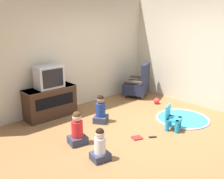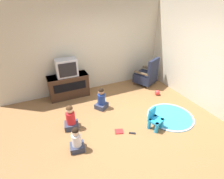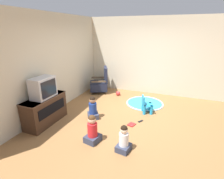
# 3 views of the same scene
# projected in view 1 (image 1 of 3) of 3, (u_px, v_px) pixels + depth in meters

# --- Properties ---
(ground_plane) EXTENTS (30.00, 30.00, 0.00)m
(ground_plane) POSITION_uv_depth(u_px,v_px,m) (145.00, 130.00, 5.35)
(ground_plane) COLOR olive
(wall_back) EXTENTS (5.28, 0.12, 2.72)m
(wall_back) POSITION_uv_depth(u_px,v_px,m) (67.00, 54.00, 6.33)
(wall_back) COLOR beige
(wall_back) RESTS_ON ground_plane
(wall_right) EXTENTS (0.12, 5.30, 2.72)m
(wall_right) POSITION_uv_depth(u_px,v_px,m) (220.00, 55.00, 6.15)
(wall_right) COLOR beige
(wall_right) RESTS_ON ground_plane
(tv_cabinet) EXTENTS (1.18, 0.46, 0.70)m
(tv_cabinet) POSITION_uv_depth(u_px,v_px,m) (50.00, 102.00, 5.95)
(tv_cabinet) COLOR #382316
(tv_cabinet) RESTS_ON ground_plane
(television) EXTENTS (0.59, 0.37, 0.51)m
(television) POSITION_uv_depth(u_px,v_px,m) (49.00, 77.00, 5.77)
(television) COLOR #B7B7BC
(television) RESTS_ON tv_cabinet
(black_armchair) EXTENTS (0.84, 0.84, 0.97)m
(black_armchair) POSITION_uv_depth(u_px,v_px,m) (138.00, 85.00, 7.40)
(black_armchair) COLOR brown
(black_armchair) RESTS_ON ground_plane
(yellow_kid_chair) EXTENTS (0.38, 0.37, 0.51)m
(yellow_kid_chair) POSITION_uv_depth(u_px,v_px,m) (172.00, 120.00, 5.34)
(yellow_kid_chair) COLOR #1E99DB
(yellow_kid_chair) RESTS_ON ground_plane
(play_mat) EXTENTS (1.19, 1.19, 0.04)m
(play_mat) POSITION_uv_depth(u_px,v_px,m) (183.00, 119.00, 5.91)
(play_mat) COLOR teal
(play_mat) RESTS_ON ground_plane
(child_watching_left) EXTENTS (0.32, 0.29, 0.56)m
(child_watching_left) POSITION_uv_depth(u_px,v_px,m) (100.00, 146.00, 4.22)
(child_watching_left) COLOR #33384C
(child_watching_left) RESTS_ON ground_plane
(child_watching_center) EXTENTS (0.42, 0.41, 0.62)m
(child_watching_center) POSITION_uv_depth(u_px,v_px,m) (101.00, 110.00, 5.69)
(child_watching_center) COLOR #33384C
(child_watching_center) RESTS_ON ground_plane
(child_watching_right) EXTENTS (0.37, 0.34, 0.63)m
(child_watching_right) POSITION_uv_depth(u_px,v_px,m) (77.00, 130.00, 4.74)
(child_watching_right) COLOR #33384C
(child_watching_right) RESTS_ON ground_plane
(toy_ball) EXTENTS (0.16, 0.16, 0.16)m
(toy_ball) POSITION_uv_depth(u_px,v_px,m) (157.00, 101.00, 6.89)
(toy_ball) COLOR red
(toy_ball) RESTS_ON ground_plane
(book) EXTENTS (0.23, 0.21, 0.02)m
(book) POSITION_uv_depth(u_px,v_px,m) (137.00, 138.00, 5.00)
(book) COLOR #B22323
(book) RESTS_ON ground_plane
(remote_control) EXTENTS (0.15, 0.12, 0.02)m
(remote_control) POSITION_uv_depth(u_px,v_px,m) (153.00, 137.00, 5.04)
(remote_control) COLOR black
(remote_control) RESTS_ON ground_plane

